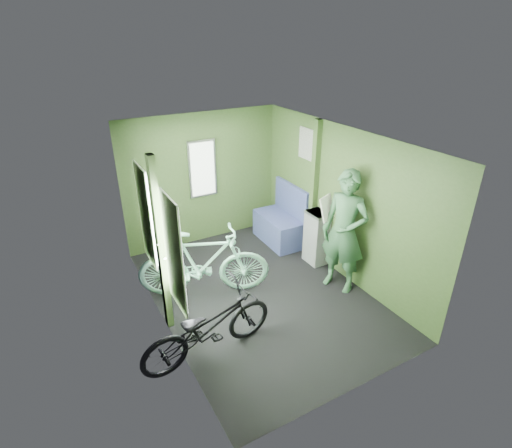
{
  "coord_description": "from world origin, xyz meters",
  "views": [
    {
      "loc": [
        -2.4,
        -4.17,
        3.51
      ],
      "look_at": [
        0.0,
        0.1,
        1.1
      ],
      "focal_mm": 28.0,
      "sensor_mm": 36.0,
      "label": 1
    }
  ],
  "objects_px": {
    "bicycle_black": "(211,355)",
    "bicycle_mint": "(206,295)",
    "passenger": "(344,232)",
    "bench_seat": "(281,225)",
    "waste_box": "(316,238)"
  },
  "relations": [
    {
      "from": "bicycle_mint",
      "to": "bench_seat",
      "type": "xyz_separation_m",
      "value": [
        1.85,
        0.89,
        0.31
      ]
    },
    {
      "from": "bicycle_mint",
      "to": "passenger",
      "type": "height_order",
      "value": "passenger"
    },
    {
      "from": "bicycle_black",
      "to": "passenger",
      "type": "distance_m",
      "value": 2.48
    },
    {
      "from": "waste_box",
      "to": "bicycle_mint",
      "type": "bearing_deg",
      "value": 179.82
    },
    {
      "from": "bicycle_black",
      "to": "bicycle_mint",
      "type": "distance_m",
      "value": 1.21
    },
    {
      "from": "bicycle_black",
      "to": "bicycle_mint",
      "type": "bearing_deg",
      "value": -25.76
    },
    {
      "from": "bicycle_mint",
      "to": "waste_box",
      "type": "height_order",
      "value": "waste_box"
    },
    {
      "from": "passenger",
      "to": "waste_box",
      "type": "distance_m",
      "value": 0.89
    },
    {
      "from": "bicycle_mint",
      "to": "bicycle_black",
      "type": "bearing_deg",
      "value": -177.64
    },
    {
      "from": "passenger",
      "to": "waste_box",
      "type": "relative_size",
      "value": 2.03
    },
    {
      "from": "bicycle_black",
      "to": "bench_seat",
      "type": "height_order",
      "value": "bench_seat"
    },
    {
      "from": "passenger",
      "to": "waste_box",
      "type": "height_order",
      "value": "passenger"
    },
    {
      "from": "bicycle_mint",
      "to": "waste_box",
      "type": "xyz_separation_m",
      "value": [
        1.96,
        -0.01,
        0.45
      ]
    },
    {
      "from": "passenger",
      "to": "waste_box",
      "type": "xyz_separation_m",
      "value": [
        0.11,
        0.75,
        -0.46
      ]
    },
    {
      "from": "passenger",
      "to": "bench_seat",
      "type": "height_order",
      "value": "passenger"
    }
  ]
}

